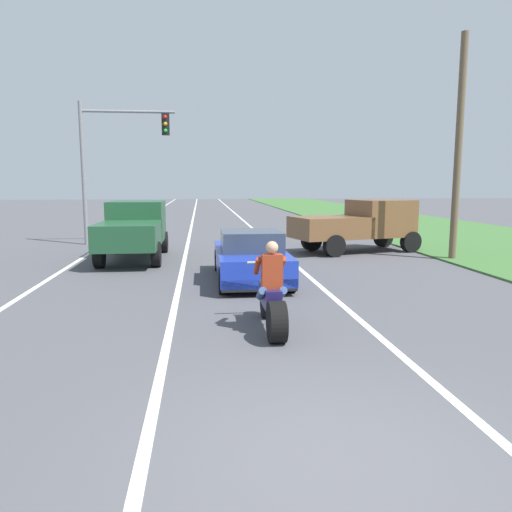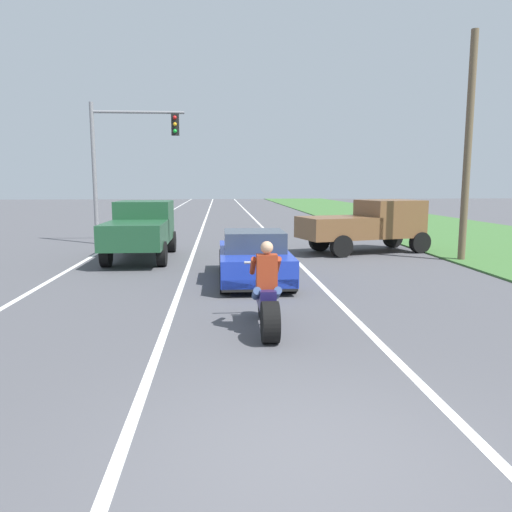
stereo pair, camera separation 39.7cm
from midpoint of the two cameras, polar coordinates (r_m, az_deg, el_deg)
name	(u,v)px [view 1 (the left image)]	position (r m, az deg, el deg)	size (l,w,h in m)	color
ground_plane	(333,461)	(5.07, 6.55, -22.57)	(160.00, 160.00, 0.00)	#4C4C51
lane_stripe_left_solid	(114,238)	(24.76, -16.58, 2.01)	(0.14, 120.00, 0.01)	white
lane_stripe_right_solid	(262,236)	(24.53, 0.22, 2.30)	(0.14, 120.00, 0.01)	white
lane_stripe_centre_dashed	(189,237)	(24.38, -8.22, 2.18)	(0.14, 120.00, 0.01)	white
grass_verge_right	(454,233)	(27.59, 21.61, 2.44)	(10.00, 120.00, 0.06)	#3D6B33
motorcycle_with_rider	(272,299)	(8.68, 0.52, -5.01)	(0.70, 2.21, 1.62)	black
sports_car_blue	(251,258)	(13.23, -1.48, -0.20)	(1.84, 4.30, 1.37)	#1E38B2
pickup_truck_left_lane_dark_green	(134,228)	(17.45, -14.60, 3.19)	(2.02, 4.80, 1.98)	#1E4C2D
pickup_truck_right_shoulder_brown	(360,223)	(19.29, 11.37, 3.77)	(5.14, 3.14, 1.98)	brown
traffic_light_mast_near	(111,151)	(22.18, -16.94, 11.52)	(3.97, 0.34, 6.00)	gray
utility_pole_roadside	(458,149)	(18.05, 21.80, 11.41)	(0.24, 0.24, 7.48)	brown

